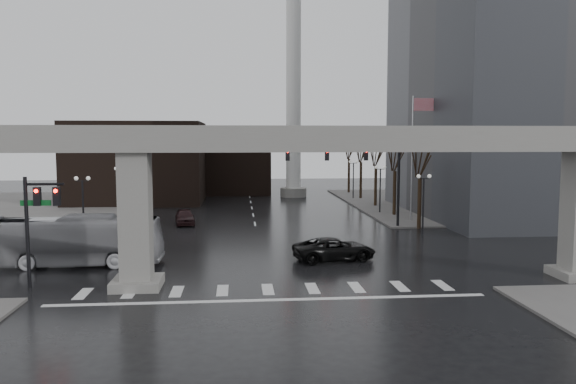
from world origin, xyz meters
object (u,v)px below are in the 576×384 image
at_px(signal_mast_arm, 357,163).
at_px(pickup_truck, 335,249).
at_px(far_car, 185,217).
at_px(city_bus, 70,241).

relative_size(signal_mast_arm, pickup_truck, 2.23).
bearing_deg(signal_mast_arm, pickup_truck, -107.96).
xyz_separation_m(signal_mast_arm, pickup_truck, (-4.23, -13.05, -5.07)).
bearing_deg(far_car, pickup_truck, -63.59).
height_order(signal_mast_arm, pickup_truck, signal_mast_arm).
distance_m(signal_mast_arm, far_car, 16.68).
distance_m(signal_mast_arm, pickup_truck, 14.62).
distance_m(pickup_truck, far_car, 19.95).
height_order(signal_mast_arm, city_bus, signal_mast_arm).
distance_m(city_bus, far_car, 17.49).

